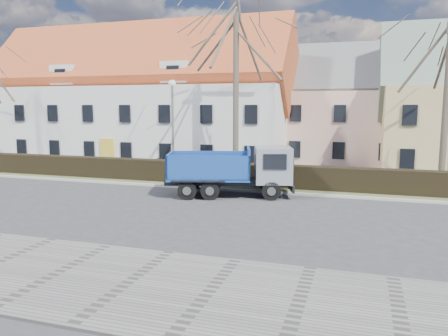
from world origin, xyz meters
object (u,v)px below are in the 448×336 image
(streetlight, at_px, (173,130))
(cart_frame, at_px, (195,184))
(dump_truck, at_px, (226,171))
(parked_car_a, at_px, (184,163))

(streetlight, height_order, cart_frame, streetlight)
(streetlight, bearing_deg, cart_frame, -46.99)
(dump_truck, distance_m, streetlight, 6.31)
(cart_frame, distance_m, parked_car_a, 6.27)
(streetlight, xyz_separation_m, cart_frame, (2.48, -2.66, -2.89))
(streetlight, distance_m, parked_car_a, 3.81)
(dump_truck, bearing_deg, cart_frame, 136.22)
(dump_truck, height_order, cart_frame, dump_truck)
(cart_frame, bearing_deg, parked_car_a, 118.54)
(streetlight, bearing_deg, parked_car_a, 100.23)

